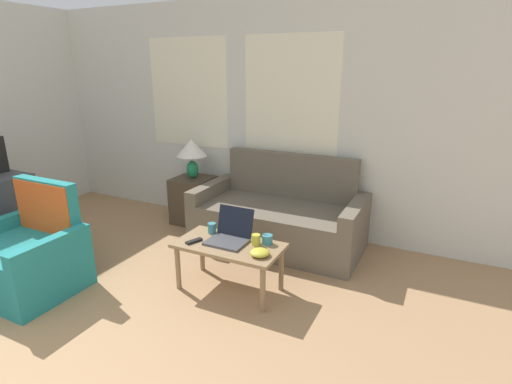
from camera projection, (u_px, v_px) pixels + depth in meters
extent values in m
cube|color=silver|center=(244.00, 117.00, 4.69)|extent=(6.40, 0.05, 2.60)
cube|color=white|center=(188.00, 93.00, 4.91)|extent=(1.10, 0.01, 1.30)
cube|color=white|center=(290.00, 97.00, 4.35)|extent=(1.10, 0.01, 1.30)
cube|color=#665B4C|center=(277.00, 226.00, 4.29)|extent=(1.50, 0.86, 0.45)
cube|color=#665B4C|center=(291.00, 194.00, 4.54)|extent=(1.50, 0.12, 0.95)
cube|color=#665B4C|center=(212.00, 208.00, 4.62)|extent=(0.14, 0.86, 0.60)
cube|color=#665B4C|center=(354.00, 233.00, 3.93)|extent=(0.14, 0.86, 0.60)
cube|color=teal|center=(24.00, 267.00, 3.43)|extent=(0.70, 0.72, 0.44)
cube|color=teal|center=(51.00, 228.00, 3.62)|extent=(0.70, 0.10, 0.92)
cube|color=teal|center=(54.00, 270.00, 3.24)|extent=(0.10, 0.72, 0.56)
cube|color=#D1511E|center=(44.00, 219.00, 3.54)|extent=(0.67, 0.01, 0.66)
cube|color=#4C3D2D|center=(194.00, 200.00, 4.94)|extent=(0.45, 0.45, 0.57)
ellipsoid|color=#1E8451|center=(192.00, 169.00, 4.82)|extent=(0.15, 0.15, 0.21)
cylinder|color=tan|center=(192.00, 158.00, 4.78)|extent=(0.02, 0.02, 0.06)
cone|color=white|center=(191.00, 148.00, 4.74)|extent=(0.36, 0.36, 0.20)
cube|color=#8E704C|center=(229.00, 245.00, 3.38)|extent=(0.91, 0.47, 0.03)
cylinder|color=#8E704C|center=(178.00, 268.00, 3.46)|extent=(0.04, 0.04, 0.40)
cylinder|color=#8E704C|center=(263.00, 290.00, 3.11)|extent=(0.04, 0.04, 0.40)
cylinder|color=#8E704C|center=(202.00, 250.00, 3.78)|extent=(0.04, 0.04, 0.40)
cylinder|color=#8E704C|center=(281.00, 269.00, 3.43)|extent=(0.04, 0.04, 0.40)
cube|color=#47474C|center=(227.00, 242.00, 3.39)|extent=(0.34, 0.25, 0.02)
cube|color=black|center=(235.00, 221.00, 3.48)|extent=(0.34, 0.08, 0.25)
cylinder|color=gold|center=(256.00, 240.00, 3.34)|extent=(0.07, 0.07, 0.10)
cylinder|color=teal|center=(267.00, 239.00, 3.36)|extent=(0.09, 0.09, 0.08)
cylinder|color=teal|center=(212.00, 228.00, 3.58)|extent=(0.07, 0.07, 0.09)
ellipsoid|color=gold|center=(260.00, 253.00, 3.16)|extent=(0.16, 0.16, 0.05)
cube|color=black|center=(194.00, 241.00, 3.41)|extent=(0.10, 0.16, 0.02)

